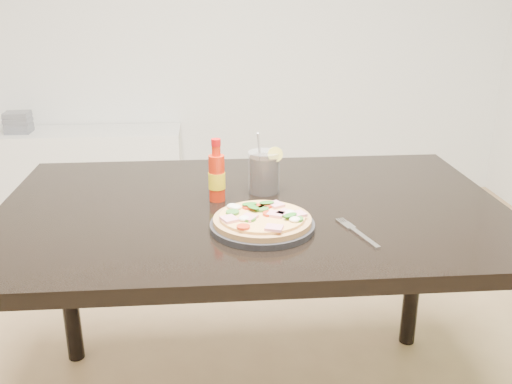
{
  "coord_description": "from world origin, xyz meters",
  "views": [
    {
      "loc": [
        0.09,
        -1.37,
        1.32
      ],
      "look_at": [
        0.2,
        -0.02,
        0.83
      ],
      "focal_mm": 40.0,
      "sensor_mm": 36.0,
      "label": 1
    }
  ],
  "objects": [
    {
      "name": "fork",
      "position": [
        0.44,
        -0.11,
        0.75
      ],
      "size": [
        0.07,
        0.19,
        0.0
      ],
      "rotation": [
        0.0,
        0.0,
        0.29
      ],
      "color": "silver",
      "rests_on": "dining_table"
    },
    {
      "name": "cd_stack",
      "position": [
        -1.05,
        2.05,
        0.56
      ],
      "size": [
        0.14,
        0.12,
        0.13
      ],
      "color": "slate",
      "rests_on": "media_console"
    },
    {
      "name": "media_console",
      "position": [
        -0.8,
        2.07,
        0.25
      ],
      "size": [
        1.4,
        0.34,
        0.5
      ],
      "primitive_type": "cube",
      "color": "white",
      "rests_on": "ground"
    },
    {
      "name": "cola_cup",
      "position": [
        0.24,
        0.21,
        0.81
      ],
      "size": [
        0.1,
        0.09,
        0.18
      ],
      "rotation": [
        0.0,
        0.0,
        0.28
      ],
      "color": "black",
      "rests_on": "dining_table"
    },
    {
      "name": "pizza",
      "position": [
        0.21,
        -0.07,
        0.78
      ],
      "size": [
        0.25,
        0.25,
        0.03
      ],
      "color": "#B37B50",
      "rests_on": "plate"
    },
    {
      "name": "dining_table",
      "position": [
        0.2,
        0.1,
        0.67
      ],
      "size": [
        1.4,
        0.9,
        0.75
      ],
      "color": "black",
      "rests_on": "ground"
    },
    {
      "name": "plate",
      "position": [
        0.21,
        -0.07,
        0.76
      ],
      "size": [
        0.26,
        0.26,
        0.02
      ],
      "primitive_type": "cylinder",
      "color": "black",
      "rests_on": "dining_table"
    },
    {
      "name": "hot_sauce_bottle",
      "position": [
        0.1,
        0.14,
        0.82
      ],
      "size": [
        0.05,
        0.05,
        0.18
      ],
      "rotation": [
        0.0,
        0.0,
        0.21
      ],
      "color": "red",
      "rests_on": "dining_table"
    }
  ]
}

